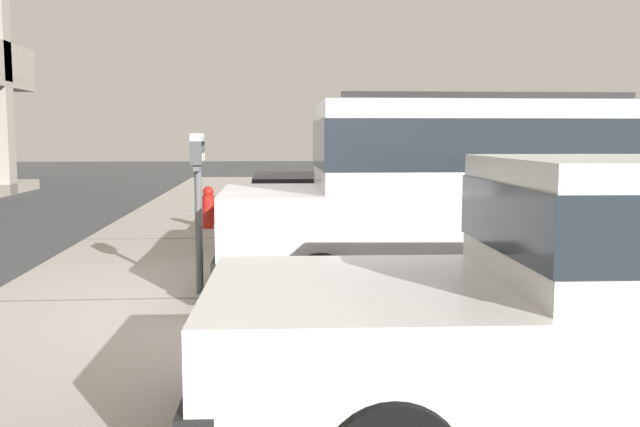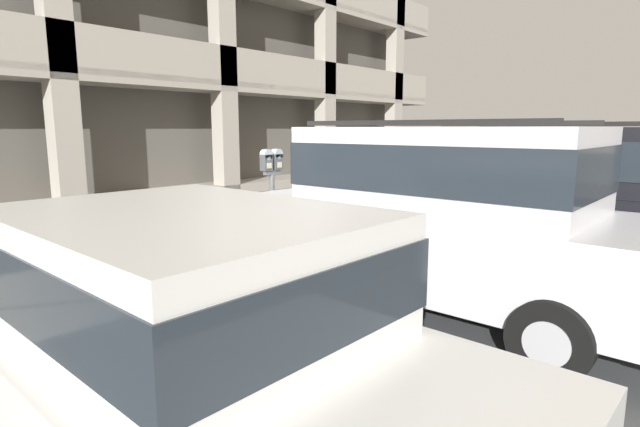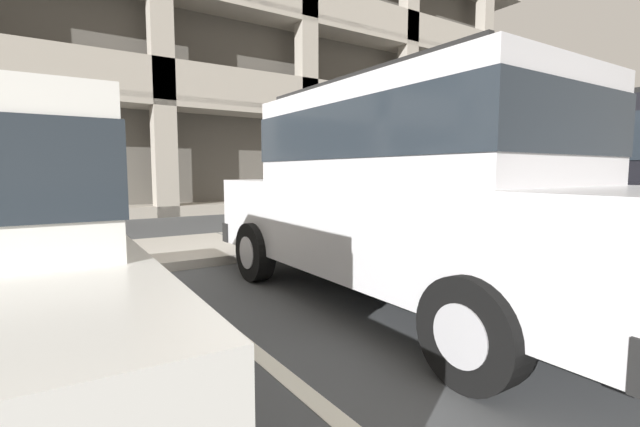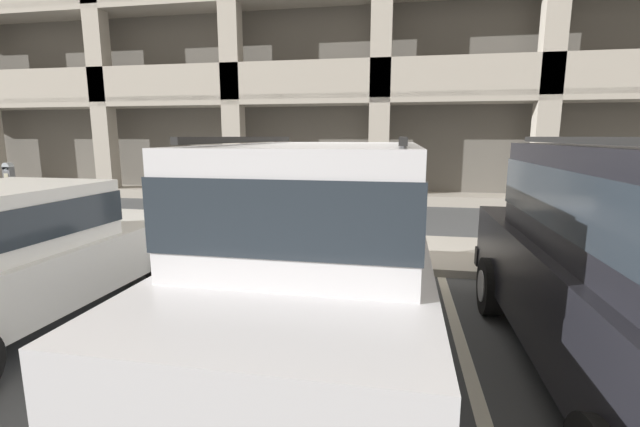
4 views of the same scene
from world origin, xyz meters
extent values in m
cube|color=#444749|center=(0.00, 0.00, -0.05)|extent=(80.00, 80.00, 0.10)
cube|color=#ADA89E|center=(0.00, 1.30, 0.06)|extent=(40.00, 2.20, 0.12)
cube|color=#606060|center=(-4.00, 1.30, 0.12)|extent=(0.03, 2.16, 0.00)
cube|color=#606060|center=(0.00, 1.30, 0.12)|extent=(0.03, 2.16, 0.00)
cube|color=#606060|center=(4.00, 1.30, 0.12)|extent=(0.03, 2.16, 0.00)
cube|color=silver|center=(-1.52, -1.40, 0.00)|extent=(0.12, 4.80, 0.01)
cube|color=silver|center=(1.52, -1.40, 0.00)|extent=(0.12, 4.80, 0.01)
cube|color=silver|center=(0.20, -2.22, 0.73)|extent=(1.88, 4.71, 0.80)
cube|color=silver|center=(0.20, -2.27, 1.55)|extent=(1.64, 2.93, 0.84)
cube|color=#232B33|center=(0.20, -2.27, 1.57)|extent=(1.67, 2.95, 0.46)
cube|color=black|center=(0.22, 0.09, 0.45)|extent=(1.88, 0.17, 0.24)
cube|color=silver|center=(0.79, 0.13, 0.81)|extent=(0.24, 0.03, 0.14)
cube|color=silver|center=(-0.35, 0.14, 0.81)|extent=(0.24, 0.03, 0.14)
cylinder|color=black|center=(1.11, -0.77, 0.33)|extent=(0.21, 0.66, 0.66)
cylinder|color=#B2B2B7|center=(1.11, -0.77, 0.33)|extent=(0.22, 0.36, 0.36)
cylinder|color=black|center=(-0.69, -0.76, 0.33)|extent=(0.21, 0.66, 0.66)
cylinder|color=#B2B2B7|center=(-0.69, -0.76, 0.33)|extent=(0.22, 0.36, 0.36)
cylinder|color=black|center=(-0.72, -3.67, 0.33)|extent=(0.21, 0.66, 0.66)
cylinder|color=#B2B2B7|center=(-0.72, -3.67, 0.33)|extent=(0.22, 0.36, 0.36)
cube|color=black|center=(0.89, -2.28, 2.01)|extent=(0.07, 2.62, 0.05)
cube|color=black|center=(-0.49, -2.27, 2.01)|extent=(0.07, 2.62, 0.05)
cube|color=silver|center=(-3.17, -2.19, 0.60)|extent=(1.82, 4.45, 0.60)
cube|color=black|center=(-3.11, -0.03, 0.42)|extent=(1.74, 0.21, 0.24)
cube|color=silver|center=(-2.58, 0.01, 0.66)|extent=(0.24, 0.04, 0.14)
cube|color=silver|center=(-3.63, 0.04, 0.66)|extent=(0.24, 0.04, 0.14)
cylinder|color=black|center=(-2.30, -0.85, 0.30)|extent=(0.18, 0.60, 0.60)
cylinder|color=#B2B2B7|center=(-2.30, -0.85, 0.30)|extent=(0.19, 0.33, 0.33)
cylinder|color=black|center=(-3.96, -0.80, 0.30)|extent=(0.18, 0.60, 0.60)
cylinder|color=#B2B2B7|center=(-3.96, -0.80, 0.30)|extent=(0.19, 0.33, 0.33)
cube|color=black|center=(2.85, -0.18, 0.45)|extent=(1.88, 0.17, 0.24)
cube|color=silver|center=(3.42, -0.13, 0.81)|extent=(0.24, 0.03, 0.14)
cube|color=silver|center=(2.28, -0.13, 0.81)|extent=(0.24, 0.03, 0.14)
cylinder|color=black|center=(1.94, -1.03, 0.33)|extent=(0.20, 0.66, 0.66)
cylinder|color=#B2B2B7|center=(1.94, -1.03, 0.33)|extent=(0.22, 0.36, 0.36)
cube|color=black|center=(2.14, -2.54, 2.01)|extent=(0.07, 2.62, 0.05)
cylinder|color=#595B60|center=(0.21, 0.35, 0.72)|extent=(0.07, 0.07, 1.20)
cube|color=#595B60|center=(0.21, 0.35, 1.35)|extent=(0.28, 0.06, 0.06)
cube|color=#424447|center=(0.11, 0.35, 1.49)|extent=(0.15, 0.11, 0.22)
cylinder|color=#8C99A3|center=(0.11, 0.35, 1.60)|extent=(0.15, 0.11, 0.15)
cube|color=#B7B293|center=(0.11, 0.29, 1.45)|extent=(0.08, 0.01, 0.08)
cube|color=#424447|center=(0.31, 0.35, 1.49)|extent=(0.15, 0.11, 0.22)
cylinder|color=#8C99A3|center=(0.31, 0.35, 1.60)|extent=(0.15, 0.11, 0.15)
cube|color=#B7B293|center=(0.31, 0.29, 1.45)|extent=(0.08, 0.01, 0.08)
cylinder|color=#47474C|center=(-5.88, 0.36, 0.68)|extent=(0.07, 0.07, 1.11)
cube|color=#515459|center=(-5.88, 0.36, 1.40)|extent=(0.15, 0.11, 0.22)
cylinder|color=#9EA8B2|center=(-5.88, 0.36, 1.51)|extent=(0.15, 0.11, 0.15)
cube|color=#B7B293|center=(-5.88, 0.30, 1.37)|extent=(0.08, 0.01, 0.08)
cube|color=#5C5851|center=(0.24, 12.37, 6.00)|extent=(31.36, 8.80, 12.00)
cube|color=#A8A093|center=(0.24, 11.77, 0.15)|extent=(32.00, 10.00, 0.30)
cube|color=#A8A093|center=(0.24, 11.77, 3.15)|extent=(32.00, 10.00, 0.30)
cube|color=#A8A093|center=(0.24, 6.87, 3.70)|extent=(32.00, 0.20, 1.10)
cube|color=#A8A093|center=(0.24, 11.77, 6.15)|extent=(32.00, 10.00, 0.30)
cube|color=#A8A093|center=(-8.90, 7.02, 6.00)|extent=(0.60, 0.50, 12.00)
cube|color=#A8A093|center=(-4.33, 7.02, 6.00)|extent=(0.60, 0.50, 12.00)
camera|label=1|loc=(-6.68, -0.29, 1.65)|focal=40.00mm
camera|label=2|loc=(-4.66, -4.68, 1.96)|focal=28.00mm
camera|label=3|loc=(-2.71, -5.14, 1.23)|focal=24.00mm
camera|label=4|loc=(0.86, -6.02, 2.04)|focal=24.00mm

